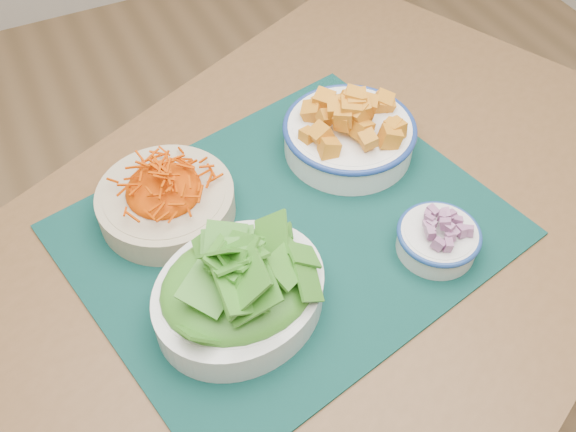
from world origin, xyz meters
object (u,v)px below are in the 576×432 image
object	(u,v)px
lettuce_bowl	(239,285)
onion_bowl	(439,236)
table	(320,265)
squash_bowl	(350,127)
carrot_bowl	(165,196)
placemat	(288,230)

from	to	relation	value
lettuce_bowl	onion_bowl	distance (m)	0.30
onion_bowl	table	bearing A→B (deg)	139.17
onion_bowl	squash_bowl	bearing A→B (deg)	93.06
carrot_bowl	lettuce_bowl	xyz separation A→B (m)	(0.03, -0.20, 0.01)
placemat	onion_bowl	bearing A→B (deg)	-48.12
squash_bowl	lettuce_bowl	distance (m)	0.35
carrot_bowl	onion_bowl	distance (m)	0.40
placemat	onion_bowl	world-z (taller)	onion_bowl
squash_bowl	onion_bowl	world-z (taller)	squash_bowl
lettuce_bowl	onion_bowl	xyz separation A→B (m)	(0.29, -0.03, -0.02)
table	squash_bowl	size ratio (longest dim) A/B	5.24
placemat	table	bearing A→B (deg)	-31.10
table	onion_bowl	xyz separation A→B (m)	(0.13, -0.11, 0.13)
table	carrot_bowl	xyz separation A→B (m)	(-0.20, 0.12, 0.14)
table	lettuce_bowl	xyz separation A→B (m)	(-0.17, -0.08, 0.15)
carrot_bowl	lettuce_bowl	world-z (taller)	lettuce_bowl
placemat	squash_bowl	xyz separation A→B (m)	(0.16, 0.11, 0.05)
placemat	squash_bowl	distance (m)	0.20
onion_bowl	placemat	bearing A→B (deg)	144.39
carrot_bowl	placemat	bearing A→B (deg)	-35.76
carrot_bowl	onion_bowl	bearing A→B (deg)	-35.68
carrot_bowl	squash_bowl	distance (m)	0.31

